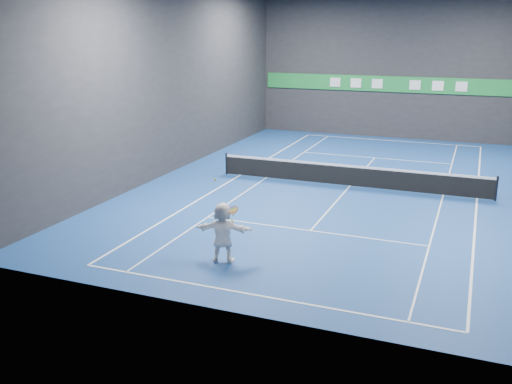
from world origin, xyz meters
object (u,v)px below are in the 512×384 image
at_px(tennis_net, 350,175).
at_px(player, 223,232).
at_px(tennis_ball, 215,179).
at_px(tennis_racket, 233,211).

bearing_deg(tennis_net, player, -99.89).
relative_size(tennis_ball, tennis_net, 0.01).
xyz_separation_m(tennis_net, tennis_racket, (-1.42, -10.02, 1.13)).
bearing_deg(player, tennis_net, -112.76).
bearing_deg(tennis_racket, player, -171.98).
bearing_deg(tennis_racket, tennis_ball, -178.31).
distance_m(player, tennis_racket, 0.79).
height_order(player, tennis_ball, tennis_ball).
relative_size(tennis_ball, tennis_racket, 0.11).
height_order(tennis_ball, tennis_racket, tennis_ball).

